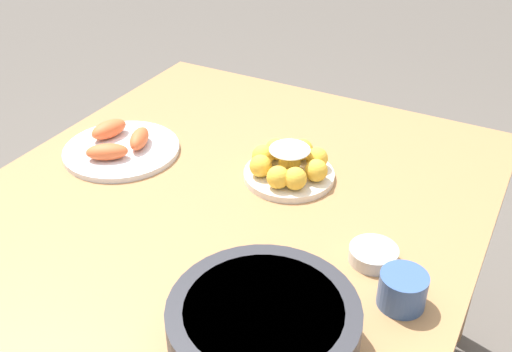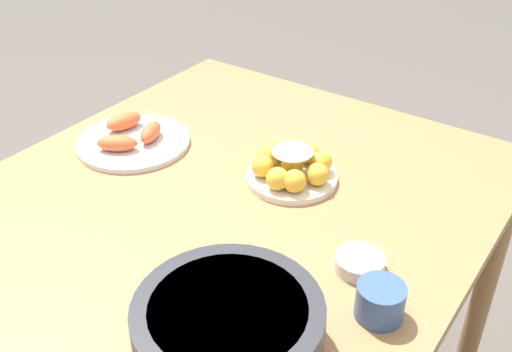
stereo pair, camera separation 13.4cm
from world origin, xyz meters
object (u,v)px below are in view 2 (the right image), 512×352
(cake_plate, at_px, (291,168))
(cup_far, at_px, (380,301))
(seafood_platter, at_px, (132,139))
(sauce_bowl, at_px, (360,263))
(dining_table, at_px, (220,233))
(serving_bowl, at_px, (229,328))

(cake_plate, relative_size, cup_far, 2.50)
(cake_plate, height_order, cup_far, cake_plate)
(cake_plate, bearing_deg, seafood_platter, -77.94)
(sauce_bowl, xyz_separation_m, seafood_platter, (-0.10, -0.70, 0.00))
(dining_table, distance_m, seafood_platter, 0.36)
(serving_bowl, xyz_separation_m, sauce_bowl, (-0.30, 0.08, -0.04))
(seafood_platter, relative_size, cup_far, 3.39)
(dining_table, height_order, cup_far, cup_far)
(cake_plate, height_order, serving_bowl, serving_bowl)
(dining_table, distance_m, cup_far, 0.47)
(sauce_bowl, bearing_deg, serving_bowl, -15.58)
(dining_table, relative_size, cup_far, 15.12)
(dining_table, relative_size, seafood_platter, 4.46)
(serving_bowl, bearing_deg, cake_plate, -158.96)
(serving_bowl, relative_size, sauce_bowl, 3.20)
(cake_plate, distance_m, seafood_platter, 0.44)
(cake_plate, height_order, seafood_platter, cake_plate)
(seafood_platter, bearing_deg, cup_far, 76.59)
(seafood_platter, xyz_separation_m, cup_far, (0.19, 0.78, 0.02))
(dining_table, xyz_separation_m, sauce_bowl, (0.02, 0.36, 0.10))
(cake_plate, relative_size, serving_bowl, 0.70)
(sauce_bowl, bearing_deg, dining_table, -93.28)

